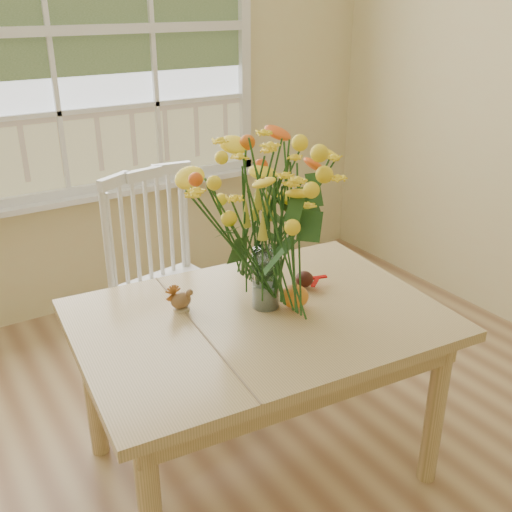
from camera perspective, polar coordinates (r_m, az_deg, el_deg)
wall_back at (r=3.35m, az=-18.90°, el=16.21°), size 4.00×0.02×2.70m
window at (r=3.30m, az=-19.16°, el=19.26°), size 2.42×0.12×1.74m
dining_table at (r=2.17m, az=0.29°, el=-7.71°), size 1.34×1.02×0.68m
windsor_chair at (r=2.75m, az=-8.81°, el=-1.60°), size 0.53×0.52×1.00m
flower_vase at (r=2.05m, az=0.98°, el=3.43°), size 0.46×0.46×0.55m
pumpkin at (r=2.16m, az=3.67°, el=-3.95°), size 0.10×0.10×0.08m
turkey_figurine at (r=2.16m, az=-7.17°, el=-4.23°), size 0.08×0.06×0.09m
dark_gourd at (r=2.31m, az=4.62°, el=-2.29°), size 0.12×0.07×0.06m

